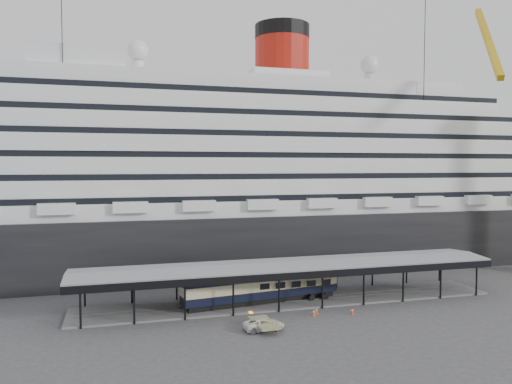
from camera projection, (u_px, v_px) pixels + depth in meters
The scene contains 8 objects.
ground at pixel (304, 312), 61.32m from camera, with size 200.00×200.00×0.00m, color #3C3C3F.
cruise_ship at pixel (241, 164), 91.12m from camera, with size 130.00×30.00×43.90m.
platform_canopy at pixel (290, 284), 66.00m from camera, with size 56.00×9.18×5.30m.
port_truck at pixel (264, 324), 54.64m from camera, with size 2.12×4.60×1.28m, color white.
pullman_carriage at pixel (262, 285), 64.93m from camera, with size 21.45×5.68×20.89m.
traffic_cone_left at pixel (317, 311), 60.67m from camera, with size 0.44×0.44×0.75m.
traffic_cone_mid at pixel (352, 311), 60.45m from camera, with size 0.53×0.53×0.83m.
traffic_cone_right at pixel (314, 312), 59.88m from camera, with size 0.43×0.43×0.80m.
Camera 1 is at (-22.11, -56.58, 18.00)m, focal length 35.00 mm.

